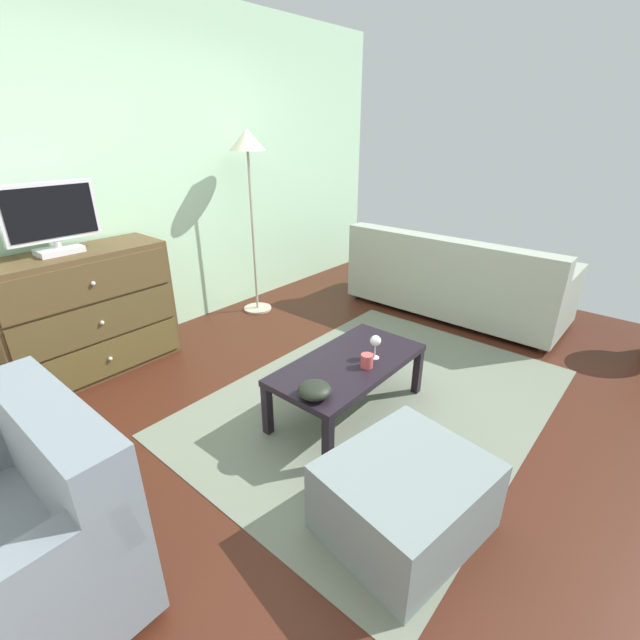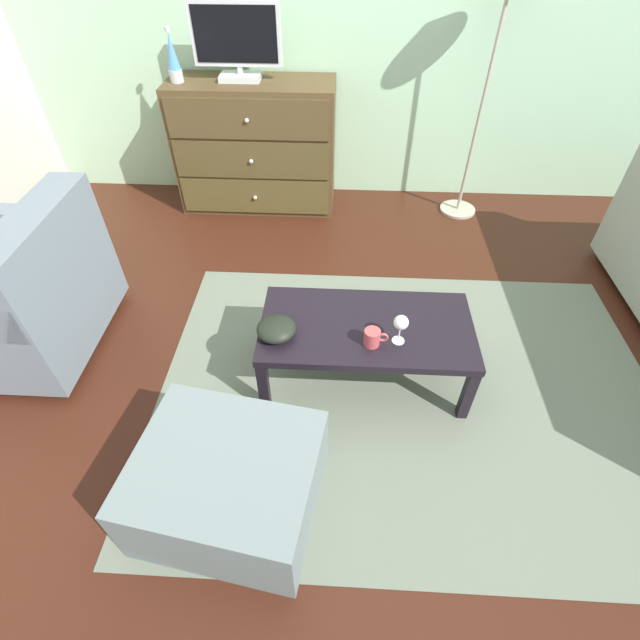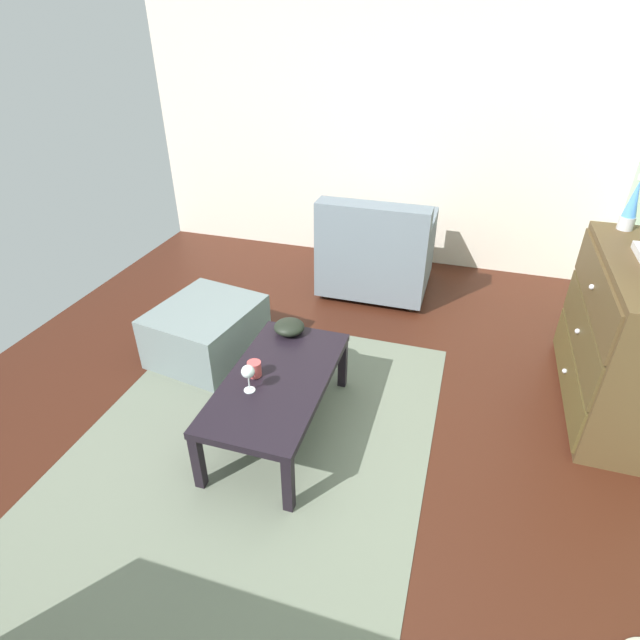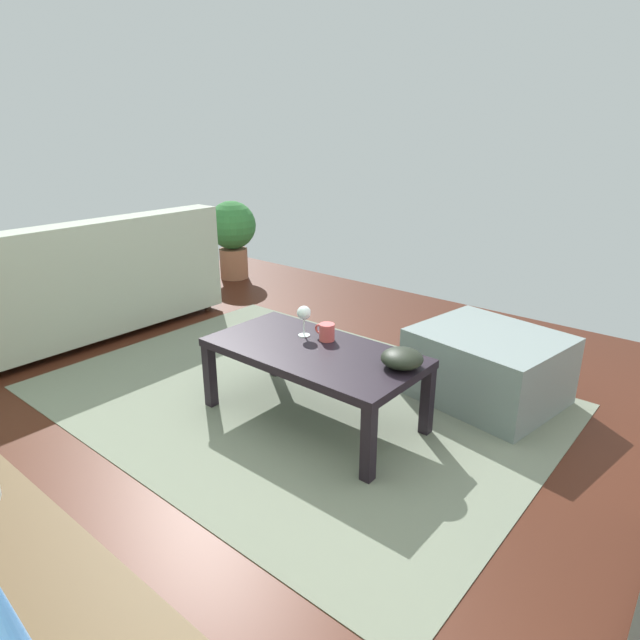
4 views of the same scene
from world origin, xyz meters
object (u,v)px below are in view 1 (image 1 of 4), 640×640
at_px(couch_large, 454,283).
at_px(armchair, 6,548).
at_px(mug, 367,360).
at_px(wine_glass, 375,342).
at_px(coffee_table, 348,367).
at_px(standing_lamp, 248,158).
at_px(tv, 51,218).
at_px(bowl_decorative, 315,390).
at_px(ottoman, 405,497).
at_px(dresser, 87,314).

bearing_deg(couch_large, armchair, -179.32).
bearing_deg(mug, wine_glass, 11.70).
relative_size(coffee_table, standing_lamp, 0.61).
bearing_deg(mug, tv, 114.78).
relative_size(bowl_decorative, standing_lamp, 0.11).
height_order(tv, coffee_table, tv).
distance_m(mug, ottoman, 0.89).
height_order(coffee_table, armchair, armchair).
height_order(coffee_table, bowl_decorative, bowl_decorative).
relative_size(wine_glass, standing_lamp, 0.09).
bearing_deg(tv, mug, -65.22).
distance_m(couch_large, armchair, 3.85).
height_order(mug, couch_large, couch_large).
bearing_deg(coffee_table, armchair, 174.95).
relative_size(wine_glass, mug, 1.38).
distance_m(tv, armchair, 2.10).
bearing_deg(mug, dresser, 113.43).
height_order(couch_large, armchair, armchair).
bearing_deg(dresser, tv, 159.86).
relative_size(bowl_decorative, couch_large, 0.09).
bearing_deg(wine_glass, bowl_decorative, 179.20).
relative_size(armchair, standing_lamp, 0.51).
bearing_deg(ottoman, bowl_decorative, 79.01).
distance_m(dresser, standing_lamp, 1.89).
xyz_separation_m(ottoman, standing_lamp, (1.36, 2.51, 1.28)).
xyz_separation_m(couch_large, armchair, (-3.85, -0.05, 0.03)).
bearing_deg(coffee_table, couch_large, 5.94).
distance_m(coffee_table, ottoman, 0.95).
bearing_deg(bowl_decorative, armchair, 169.81).
xyz_separation_m(dresser, mug, (0.84, -1.93, -0.05)).
bearing_deg(coffee_table, ottoman, -126.77).
xyz_separation_m(dresser, armchair, (-1.03, -1.64, -0.12)).
relative_size(dresser, standing_lamp, 0.70).
height_order(dresser, mug, dresser).
relative_size(couch_large, ottoman, 2.94).
xyz_separation_m(dresser, ottoman, (0.25, -2.55, -0.28)).
relative_size(coffee_table, mug, 9.18).
height_order(dresser, coffee_table, dresser).
bearing_deg(ottoman, standing_lamp, 61.58).
distance_m(wine_glass, mug, 0.15).
bearing_deg(bowl_decorative, ottoman, -100.99).
bearing_deg(ottoman, coffee_table, 53.23).
distance_m(tv, wine_glass, 2.29).
distance_m(ottoman, standing_lamp, 3.12).
height_order(dresser, standing_lamp, standing_lamp).
xyz_separation_m(wine_glass, armchair, (-1.99, 0.26, -0.15)).
bearing_deg(standing_lamp, coffee_table, -114.38).
xyz_separation_m(mug, couch_large, (1.99, 0.33, -0.11)).
relative_size(wine_glass, armchair, 0.18).
bearing_deg(wine_glass, couch_large, 9.38).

